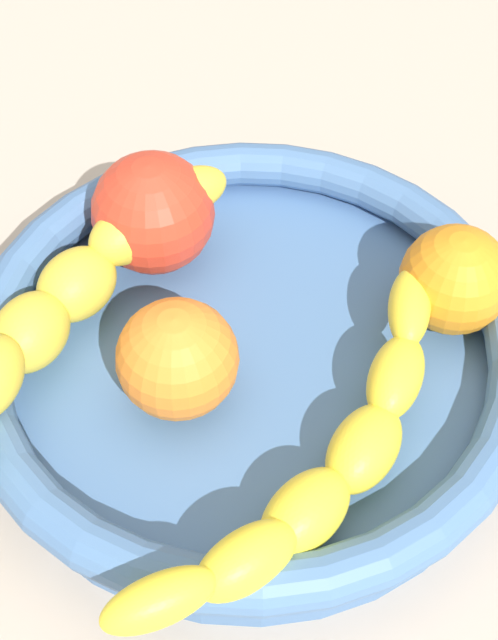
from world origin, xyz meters
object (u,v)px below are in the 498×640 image
(fruit_bowl, at_px, (249,350))
(orange_front, at_px, (177,359))
(banana_draped_right, at_px, (326,464))
(orange_mid_left, at_px, (453,275))
(tomato_red, at_px, (153,213))
(banana_draped_left, at_px, (63,304))

(fruit_bowl, height_order, orange_front, orange_front)
(fruit_bowl, bearing_deg, banana_draped_right, 9.63)
(banana_draped_right, distance_m, orange_mid_left, 0.14)
(orange_front, relative_size, tomato_red, 0.89)
(fruit_bowl, bearing_deg, orange_front, -65.99)
(fruit_bowl, bearing_deg, tomato_red, -156.87)
(fruit_bowl, relative_size, orange_mid_left, 5.07)
(orange_front, distance_m, tomato_red, 0.11)
(banana_draped_left, bearing_deg, orange_mid_left, 82.74)
(banana_draped_left, height_order, orange_front, orange_front)
(banana_draped_right, xyz_separation_m, orange_front, (-0.08, -0.06, 0.01))
(banana_draped_left, relative_size, orange_mid_left, 2.96)
(tomato_red, bearing_deg, orange_front, -3.11)
(tomato_red, bearing_deg, fruit_bowl, 23.13)
(tomato_red, bearing_deg, orange_mid_left, 61.71)
(banana_draped_left, relative_size, tomato_red, 2.54)
(orange_mid_left, height_order, tomato_red, tomato_red)
(banana_draped_left, bearing_deg, orange_front, 47.08)
(fruit_bowl, height_order, orange_mid_left, orange_mid_left)
(banana_draped_right, relative_size, orange_mid_left, 3.35)
(banana_draped_left, distance_m, orange_mid_left, 0.22)
(fruit_bowl, distance_m, tomato_red, 0.10)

